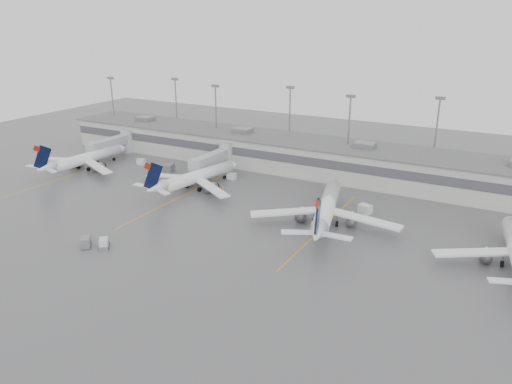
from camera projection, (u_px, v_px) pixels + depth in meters
The scene contains 18 objects.
ground at pixel (174, 258), 85.09m from camera, with size 260.00×260.00×0.00m, color #525255.
terminal at pixel (308, 156), 131.66m from camera, with size 152.00×17.00×9.45m.
light_masts at pixel (318, 122), 133.81m from camera, with size 142.40×8.00×20.60m.
jet_bridge_left at pixel (118, 142), 146.68m from camera, with size 4.00×17.20×7.00m.
jet_bridge_right at pixel (218, 158), 130.87m from camera, with size 4.00×17.20×7.00m.
stand_markings at pixel (244, 212), 104.94m from camera, with size 105.25×40.00×0.01m.
jet_far_left at pixel (84, 159), 133.07m from camera, with size 26.45×29.72×9.61m.
jet_mid_left at pixel (194, 177), 117.85m from camera, with size 26.27×29.72×9.70m.
jet_mid_right at pixel (326, 208), 97.82m from camera, with size 28.79×32.68×10.77m.
baggage_tug at pixel (104, 244), 88.66m from camera, with size 2.99×3.09×1.72m.
baggage_cart at pixel (86, 242), 89.03m from camera, with size 3.04×3.15×1.79m.
gse_uld_a at pixel (141, 162), 138.45m from camera, with size 2.13×1.42×1.51m, color silver.
gse_uld_b at pixel (232, 176), 125.96m from camera, with size 2.14×1.43×1.52m, color silver.
gse_uld_c at pixel (365, 209), 104.18m from camera, with size 2.61×1.74×1.85m, color silver.
gse_loader at pixel (169, 168), 131.57m from camera, with size 2.15×3.44×2.15m, color slate.
cone_a at pixel (92, 170), 132.45m from camera, with size 0.50×0.50×0.79m, color orange.
cone_b at pixel (223, 188), 118.77m from camera, with size 0.46×0.46×0.73m, color orange.
cone_c at pixel (323, 210), 105.14m from camera, with size 0.40×0.40×0.63m, color orange.
Camera 1 is at (48.88, -60.38, 39.10)m, focal length 35.00 mm.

